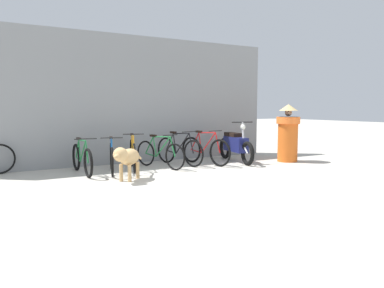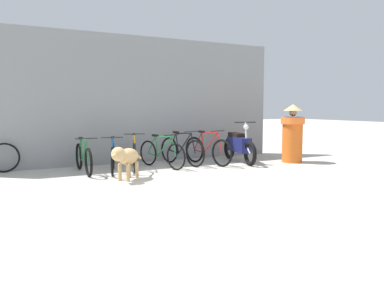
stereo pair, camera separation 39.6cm
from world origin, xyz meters
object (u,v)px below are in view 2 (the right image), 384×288
bicycle_4 (182,151)px  motorcycle (239,146)px  bicycle_1 (113,157)px  stray_dog (126,157)px  bicycle_0 (83,158)px  spare_tire_left (4,158)px  bicycle_2 (134,154)px  bicycle_5 (208,150)px  person_in_robes (292,133)px  bicycle_3 (161,154)px

bicycle_4 → motorcycle: (1.54, -0.27, 0.08)m
bicycle_1 → stray_dog: (-0.00, -1.02, 0.13)m
bicycle_0 → spare_tire_left: bicycle_0 is taller
stray_dog → bicycle_2: bearing=-158.9°
bicycle_5 → motorcycle: motorcycle is taller
bicycle_4 → person_in_robes: person_in_robes is taller
bicycle_0 → person_in_robes: person_in_robes is taller
bicycle_1 → bicycle_4: 1.85m
bicycle_0 → bicycle_3: 1.81m
bicycle_2 → bicycle_5: bearing=102.4°
stray_dog → bicycle_1: bearing=-134.0°
motorcycle → person_in_robes: 1.44m
bicycle_2 → bicycle_3: (0.65, -0.08, -0.02)m
bicycle_2 → person_in_robes: person_in_robes is taller
spare_tire_left → bicycle_1: bearing=-25.7°
bicycle_1 → motorcycle: motorcycle is taller
bicycle_1 → person_in_robes: 4.68m
bicycle_2 → bicycle_5: (1.88, -0.15, 0.00)m
motorcycle → stray_dog: 3.52m
bicycle_1 → spare_tire_left: (-2.16, 1.04, -0.01)m
motorcycle → stray_dog: (-3.37, -1.02, 0.03)m
stray_dog → person_in_robes: person_in_robes is taller
bicycle_1 → bicycle_5: bicycle_5 is taller
bicycle_0 → bicycle_4: size_ratio=1.04×
spare_tire_left → bicycle_3: bearing=-15.7°
bicycle_1 → bicycle_2: bearing=123.5°
bicycle_4 → motorcycle: 1.56m
bicycle_2 → bicycle_1: bearing=-55.8°
spare_tire_left → bicycle_4: bearing=-10.8°
bicycle_1 → bicycle_3: bearing=110.5°
person_in_robes → spare_tire_left: 6.99m
person_in_robes → spare_tire_left: bearing=-53.9°
bicycle_2 → person_in_robes: size_ratio=1.04×
bicycle_2 → stray_dog: 1.32m
spare_tire_left → bicycle_0: bearing=-28.6°
bicycle_5 → person_in_robes: person_in_robes is taller
bicycle_0 → spare_tire_left: size_ratio=2.52×
motorcycle → spare_tire_left: motorcycle is taller
bicycle_0 → bicycle_5: bearing=86.6°
bicycle_4 → bicycle_5: bearing=51.9°
bicycle_3 → bicycle_4: bicycle_4 is taller
bicycle_3 → motorcycle: size_ratio=0.82×
bicycle_2 → bicycle_5: size_ratio=0.98×
bicycle_4 → spare_tire_left: size_ratio=2.43×
bicycle_2 → motorcycle: 2.82m
bicycle_3 → bicycle_2: bearing=-115.9°
stray_dog → spare_tire_left: bearing=-87.4°
bicycle_2 → bicycle_3: size_ratio=1.01×
bicycle_3 → spare_tire_left: (-3.36, 0.95, -0.01)m
bicycle_3 → spare_tire_left: bicycle_3 is taller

